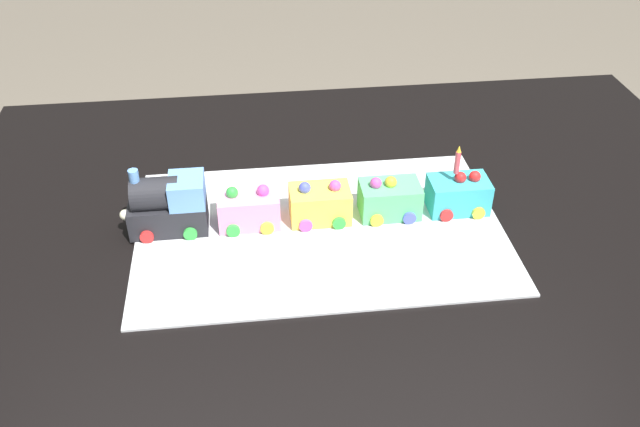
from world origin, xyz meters
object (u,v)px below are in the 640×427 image
at_px(cake_car_tanker_turquoise, 458,193).
at_px(birthday_candle, 457,159).
at_px(cake_car_caboose_mint_green, 389,198).
at_px(cake_car_gondola_bubblegum, 249,208).
at_px(dining_table, 354,265).
at_px(cake_car_hopper_lemon, 320,203).
at_px(cake_locomotive, 168,204).

bearing_deg(cake_car_tanker_turquoise, birthday_candle, -180.00).
bearing_deg(cake_car_tanker_turquoise, cake_car_caboose_mint_green, 180.00).
bearing_deg(birthday_candle, cake_car_tanker_turquoise, 0.00).
bearing_deg(cake_car_caboose_mint_green, cake_car_gondola_bubblegum, 180.00).
height_order(cake_car_gondola_bubblegum, birthday_candle, birthday_candle).
xyz_separation_m(dining_table, birthday_candle, (0.16, 0.00, 0.21)).
bearing_deg(cake_car_hopper_lemon, cake_car_caboose_mint_green, 0.00).
relative_size(cake_car_gondola_bubblegum, cake_car_caboose_mint_green, 1.00).
relative_size(cake_car_caboose_mint_green, birthday_candle, 1.92).
relative_size(cake_car_gondola_bubblegum, cake_car_tanker_turquoise, 1.00).
xyz_separation_m(cake_car_gondola_bubblegum, birthday_candle, (0.35, -0.00, 0.07)).
bearing_deg(dining_table, cake_car_caboose_mint_green, 2.66).
relative_size(dining_table, birthday_candle, 26.84).
height_order(cake_locomotive, cake_car_gondola_bubblegum, cake_locomotive).
height_order(cake_car_hopper_lemon, birthday_candle, birthday_candle).
relative_size(cake_locomotive, cake_car_tanker_turquoise, 1.40).
bearing_deg(cake_car_caboose_mint_green, cake_locomotive, 180.00).
distance_m(cake_locomotive, cake_car_caboose_mint_green, 0.36).
xyz_separation_m(cake_car_gondola_bubblegum, cake_car_hopper_lemon, (0.12, 0.00, 0.00)).
distance_m(cake_car_gondola_bubblegum, birthday_candle, 0.35).
bearing_deg(cake_car_tanker_turquoise, cake_car_hopper_lemon, 180.00).
bearing_deg(cake_locomotive, dining_table, -0.47).
distance_m(dining_table, birthday_candle, 0.27).
bearing_deg(cake_car_hopper_lemon, birthday_candle, -0.00).
xyz_separation_m(cake_car_caboose_mint_green, birthday_candle, (0.11, -0.00, 0.07)).
bearing_deg(cake_car_gondola_bubblegum, dining_table, -0.81).
xyz_separation_m(dining_table, cake_car_gondola_bubblegum, (-0.18, 0.00, 0.14)).
height_order(cake_car_caboose_mint_green, birthday_candle, birthday_candle).
distance_m(cake_car_hopper_lemon, cake_car_tanker_turquoise, 0.24).
relative_size(cake_car_hopper_lemon, birthday_candle, 1.92).
bearing_deg(cake_car_hopper_lemon, cake_car_gondola_bubblegum, 180.00).
relative_size(cake_car_gondola_bubblegum, cake_car_hopper_lemon, 1.00).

